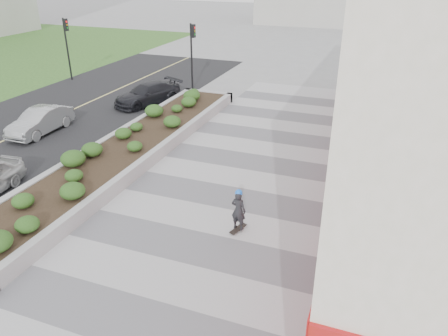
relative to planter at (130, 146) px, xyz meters
The scene contains 10 objects.
ground 8.91m from the planter, 51.84° to the right, with size 160.00×160.00×0.00m, color gray.
walkway 6.81m from the planter, 36.03° to the right, with size 8.00×36.00×0.01m, color #A8A8AD.
planter is the anchor object (origin of this frame).
street 6.51m from the planter, behind, with size 10.00×40.00×0.00m, color black.
traffic_signal_near 10.90m from the planter, 99.35° to the left, with size 0.33×0.28×4.20m.
traffic_signal_far 15.00m from the planter, 137.54° to the left, with size 0.33×0.28×4.20m.
manhole_cover 7.22m from the planter, 33.69° to the right, with size 0.44×0.44×0.01m, color #595654.
skateboarder 7.43m from the planter, 31.54° to the right, with size 0.52×0.75×1.46m.
car_silver 5.60m from the planter, behind, with size 1.28×3.66×1.21m, color #A1A4A8.
car_dark 7.46m from the planter, 113.72° to the left, with size 1.71×4.21×1.22m, color black.
Camera 1 is at (4.52, -7.87, 7.74)m, focal length 35.00 mm.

